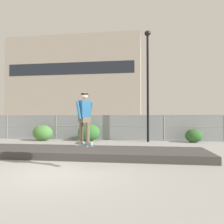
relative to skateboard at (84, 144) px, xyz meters
The scene contains 13 objects.
ground_plane 1.21m from the skateboard, 136.67° to the right, with size 120.00×120.00×0.00m, color gray.
gravel_berm 2.48m from the skateboard, 106.28° to the left, with size 10.46×2.58×0.30m, color #3D3A38.
skateboard is the anchor object (origin of this frame).
skater 0.96m from the skateboard, 63.43° to the left, with size 0.66×0.61×1.68m.
chain_fence 9.21m from the skateboard, 94.19° to the left, with size 24.52×0.06×1.85m.
street_lamp 9.40m from the skateboard, 74.90° to the left, with size 0.44×0.44×7.67m.
parked_car_near 13.66m from the skateboard, 119.37° to the left, with size 4.44×2.02×1.66m.
parked_car_mid 11.78m from the skateboard, 95.56° to the left, with size 4.52×2.19×1.66m.
parked_car_far 12.88m from the skateboard, 66.25° to the left, with size 4.44×2.03×1.66m.
library_building 47.05m from the skateboard, 106.67° to the left, with size 29.31×14.86×19.18m.
shrub_left 9.65m from the skateboard, 123.27° to the left, with size 1.44×1.18×1.12m.
shrub_center 8.54m from the skateboard, 103.07° to the left, with size 1.58×1.29×1.22m.
shrub_right 9.86m from the skateboard, 57.81° to the left, with size 1.15×0.94×0.89m.
Camera 1 is at (2.57, -6.38, 1.65)m, focal length 35.37 mm.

